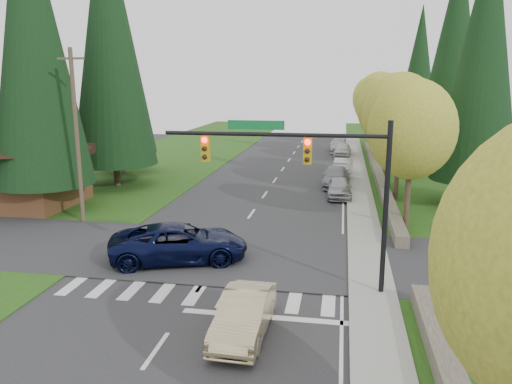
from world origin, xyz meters
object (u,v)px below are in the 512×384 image
(suv_navy, at_px, (179,243))
(parked_car_c, at_px, (343,168))
(parked_car_b, at_px, (336,177))
(parked_car_e, at_px, (339,146))
(parked_car_a, at_px, (339,188))
(parked_car_d, at_px, (343,150))
(sedan_champagne, at_px, (244,315))

(suv_navy, relative_size, parked_car_c, 1.40)
(suv_navy, relative_size, parked_car_b, 1.21)
(parked_car_c, relative_size, parked_car_e, 0.86)
(parked_car_a, height_order, parked_car_e, parked_car_e)
(suv_navy, relative_size, parked_car_e, 1.20)
(parked_car_a, distance_m, parked_car_e, 23.29)
(parked_car_c, height_order, parked_car_e, parked_car_e)
(parked_car_b, bearing_deg, suv_navy, -111.05)
(suv_navy, bearing_deg, parked_car_b, -39.11)
(suv_navy, distance_m, parked_car_a, 16.00)
(parked_car_d, bearing_deg, parked_car_e, 101.34)
(sedan_champagne, height_order, parked_car_e, parked_car_e)
(parked_car_a, xyz_separation_m, parked_car_c, (0.21, 8.40, 0.02))
(sedan_champagne, xyz_separation_m, parked_car_e, (2.59, 43.84, 0.05))
(sedan_champagne, distance_m, parked_car_b, 24.62)
(parked_car_a, bearing_deg, suv_navy, -118.47)
(parked_car_b, distance_m, parked_car_c, 4.49)
(parked_car_b, bearing_deg, parked_car_d, 88.02)
(sedan_champagne, bearing_deg, parked_car_c, 85.14)
(parked_car_a, xyz_separation_m, parked_car_e, (-0.29, 23.29, 0.04))
(parked_car_c, relative_size, parked_car_d, 1.04)
(sedan_champagne, relative_size, parked_car_d, 1.00)
(parked_car_e, bearing_deg, parked_car_c, -90.87)
(suv_navy, distance_m, parked_car_d, 35.05)
(parked_car_b, distance_m, parked_car_d, 16.05)
(suv_navy, height_order, parked_car_a, suv_navy)
(sedan_champagne, relative_size, parked_car_a, 1.02)
(suv_navy, bearing_deg, parked_car_d, -30.50)
(parked_car_c, distance_m, parked_car_d, 11.58)
(sedan_champagne, relative_size, parked_car_c, 0.96)
(parked_car_d, bearing_deg, sedan_champagne, -90.16)
(sedan_champagne, bearing_deg, parked_car_e, 87.83)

